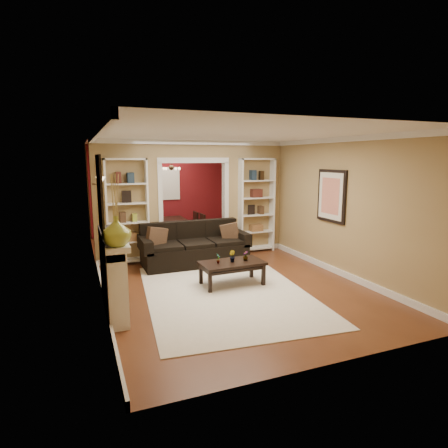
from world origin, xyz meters
name	(u,v)px	position (x,y,z in m)	size (l,w,h in m)	color
floor	(211,269)	(0.00, 0.00, 0.00)	(8.00, 8.00, 0.00)	brown
ceiling	(210,138)	(0.00, 0.00, 2.70)	(8.00, 8.00, 0.00)	white
wall_back	(167,190)	(0.00, 4.00, 1.35)	(8.00, 8.00, 0.00)	#A48856
wall_front	(336,248)	(0.00, -4.00, 1.35)	(8.00, 8.00, 0.00)	#A48856
wall_left	(95,211)	(-2.25, 0.00, 1.35)	(8.00, 8.00, 0.00)	#A48856
wall_right	(304,201)	(2.25, 0.00, 1.35)	(8.00, 8.00, 0.00)	#A48856
partition_wall	(194,199)	(0.00, 1.20, 1.35)	(4.50, 0.15, 2.70)	#A48856
red_back_panel	(167,191)	(0.00, 3.97, 1.32)	(4.44, 0.04, 2.64)	maroon
dining_window	(167,183)	(0.00, 3.93, 1.55)	(0.78, 0.03, 0.98)	#8CA5CC
area_rug	(226,293)	(-0.25, -1.46, 0.01)	(2.68, 3.76, 0.01)	white
sofa	(194,244)	(-0.22, 0.45, 0.46)	(2.33, 1.01, 0.91)	black
pillow_left	(157,238)	(-1.05, 0.43, 0.67)	(0.44, 0.13, 0.44)	brown
pillow_right	(230,233)	(0.60, 0.43, 0.64)	(0.39, 0.11, 0.39)	brown
coffee_table	(232,273)	(0.01, -1.10, 0.22)	(1.15, 0.62, 0.44)	black
plant_left	(218,258)	(-0.26, -1.10, 0.53)	(0.10, 0.07, 0.18)	#336626
plant_center	(232,256)	(0.01, -1.10, 0.54)	(0.12, 0.09, 0.21)	#336626
plant_right	(245,256)	(0.28, -1.10, 0.52)	(0.10, 0.10, 0.17)	#336626
bookshelf_left	(127,212)	(-1.55, 1.03, 1.15)	(0.90, 0.30, 2.30)	white
bookshelf_right	(256,206)	(1.55, 1.03, 1.15)	(0.90, 0.30, 2.30)	white
fireplace	(114,273)	(-2.09, -1.50, 0.58)	(0.32, 1.70, 1.16)	white
vase	(116,231)	(-2.09, -2.20, 1.36)	(0.38, 0.38, 0.39)	#929F33
mirror	(100,193)	(-2.23, -1.50, 1.80)	(0.03, 0.95, 1.10)	silver
wall_sconce	(97,183)	(-2.15, 0.55, 1.83)	(0.18, 0.18, 0.22)	#FFE0A5
framed_art	(331,196)	(2.21, -1.00, 1.55)	(0.04, 0.85, 1.05)	black
dining_table	(173,231)	(-0.13, 2.80, 0.30)	(0.95, 1.71, 0.60)	black
dining_chair_nw	(155,230)	(-0.68, 2.50, 0.43)	(0.43, 0.43, 0.86)	black
dining_chair_ne	(195,228)	(0.42, 2.50, 0.41)	(0.40, 0.40, 0.81)	black
dining_chair_sw	(151,227)	(-0.68, 3.10, 0.41)	(0.41, 0.41, 0.83)	black
dining_chair_se	(189,225)	(0.42, 3.10, 0.40)	(0.39, 0.39, 0.79)	black
chandelier	(177,169)	(0.00, 2.70, 2.02)	(0.50, 0.50, 0.30)	#362718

